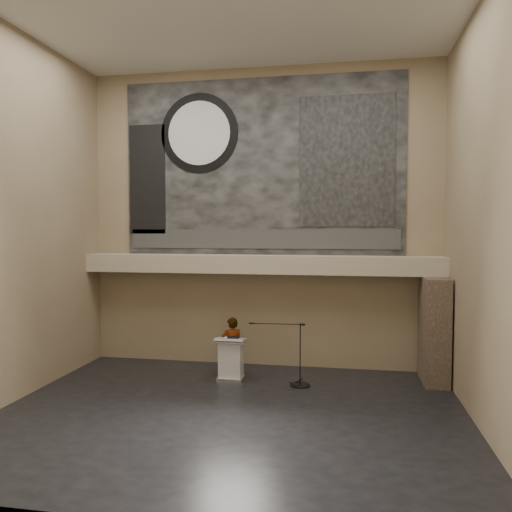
# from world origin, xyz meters

# --- Properties ---
(floor) EXTENTS (10.00, 10.00, 0.00)m
(floor) POSITION_xyz_m (0.00, 0.00, 0.00)
(floor) COLOR black
(floor) RESTS_ON ground
(ceiling) EXTENTS (10.00, 10.00, 0.00)m
(ceiling) POSITION_xyz_m (0.00, 0.00, 8.50)
(ceiling) COLOR silver
(ceiling) RESTS_ON wall_back
(wall_back) EXTENTS (10.00, 0.02, 8.50)m
(wall_back) POSITION_xyz_m (0.00, 4.00, 4.25)
(wall_back) COLOR #816C52
(wall_back) RESTS_ON floor
(wall_front) EXTENTS (10.00, 0.02, 8.50)m
(wall_front) POSITION_xyz_m (0.00, -4.00, 4.25)
(wall_front) COLOR #816C52
(wall_front) RESTS_ON floor
(wall_left) EXTENTS (0.02, 8.00, 8.50)m
(wall_left) POSITION_xyz_m (-5.00, 0.00, 4.25)
(wall_left) COLOR #816C52
(wall_left) RESTS_ON floor
(wall_right) EXTENTS (0.02, 8.00, 8.50)m
(wall_right) POSITION_xyz_m (5.00, 0.00, 4.25)
(wall_right) COLOR #816C52
(wall_right) RESTS_ON floor
(soffit) EXTENTS (10.00, 0.80, 0.50)m
(soffit) POSITION_xyz_m (0.00, 3.60, 2.95)
(soffit) COLOR tan
(soffit) RESTS_ON wall_back
(sprinkler_left) EXTENTS (0.04, 0.04, 0.06)m
(sprinkler_left) POSITION_xyz_m (-1.60, 3.55, 2.67)
(sprinkler_left) COLOR #B2893D
(sprinkler_left) RESTS_ON soffit
(sprinkler_right) EXTENTS (0.04, 0.04, 0.06)m
(sprinkler_right) POSITION_xyz_m (1.90, 3.55, 2.67)
(sprinkler_right) COLOR #B2893D
(sprinkler_right) RESTS_ON soffit
(banner) EXTENTS (8.00, 0.05, 5.00)m
(banner) POSITION_xyz_m (0.00, 3.97, 5.70)
(banner) COLOR black
(banner) RESTS_ON wall_back
(banner_text_strip) EXTENTS (7.76, 0.02, 0.55)m
(banner_text_strip) POSITION_xyz_m (0.00, 3.93, 3.65)
(banner_text_strip) COLOR #2D2D2D
(banner_text_strip) RESTS_ON banner
(banner_clock_rim) EXTENTS (2.30, 0.02, 2.30)m
(banner_clock_rim) POSITION_xyz_m (-1.80, 3.93, 6.70)
(banner_clock_rim) COLOR black
(banner_clock_rim) RESTS_ON banner
(banner_clock_face) EXTENTS (1.84, 0.02, 1.84)m
(banner_clock_face) POSITION_xyz_m (-1.80, 3.91, 6.70)
(banner_clock_face) COLOR silver
(banner_clock_face) RESTS_ON banner
(banner_building_print) EXTENTS (2.60, 0.02, 3.60)m
(banner_building_print) POSITION_xyz_m (2.40, 3.93, 5.80)
(banner_building_print) COLOR black
(banner_building_print) RESTS_ON banner
(banner_brick_print) EXTENTS (1.10, 0.02, 3.20)m
(banner_brick_print) POSITION_xyz_m (-3.40, 3.93, 5.40)
(banner_brick_print) COLOR black
(banner_brick_print) RESTS_ON banner
(stone_pier) EXTENTS (0.60, 1.40, 2.70)m
(stone_pier) POSITION_xyz_m (4.65, 3.15, 1.35)
(stone_pier) COLOR #3F3126
(stone_pier) RESTS_ON floor
(lectern) EXTENTS (0.76, 0.55, 1.14)m
(lectern) POSITION_xyz_m (-0.52, 2.40, 0.55)
(lectern) COLOR silver
(lectern) RESTS_ON floor
(binder) EXTENTS (0.32, 0.27, 0.04)m
(binder) POSITION_xyz_m (-0.45, 2.39, 1.12)
(binder) COLOR black
(binder) RESTS_ON lectern
(papers) EXTENTS (0.21, 0.28, 0.00)m
(papers) POSITION_xyz_m (-0.60, 2.37, 1.10)
(papers) COLOR silver
(papers) RESTS_ON lectern
(speaker_person) EXTENTS (0.65, 0.51, 1.58)m
(speaker_person) POSITION_xyz_m (-0.57, 2.76, 0.79)
(speaker_person) COLOR beige
(speaker_person) RESTS_ON floor
(mic_stand) EXTENTS (1.55, 0.52, 1.59)m
(mic_stand) POSITION_xyz_m (1.25, 2.24, 0.25)
(mic_stand) COLOR black
(mic_stand) RESTS_ON floor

